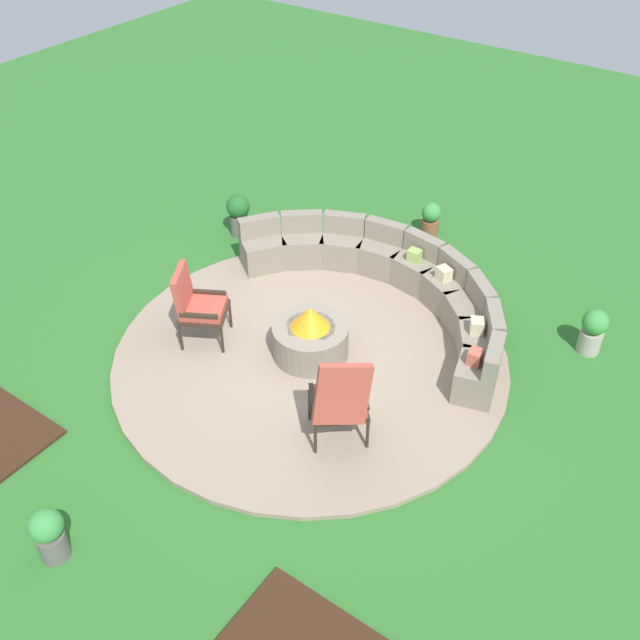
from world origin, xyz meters
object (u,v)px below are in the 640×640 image
object	(u,v)px
curved_stone_bench	(394,283)
potted_plant_2	(431,218)
potted_plant_1	(593,330)
potted_plant_3	(49,533)
lounge_chair_front_left	(197,303)
fire_pit	(310,336)
lounge_chair_front_right	(340,400)
potted_plant_0	(239,213)

from	to	relation	value
curved_stone_bench	potted_plant_2	distance (m)	1.90
potted_plant_1	potted_plant_3	xyz separation A→B (m)	(-3.05, -5.67, 0.00)
lounge_chair_front_left	potted_plant_1	bearing A→B (deg)	93.76
fire_pit	lounge_chair_front_right	bearing A→B (deg)	-41.87
fire_pit	potted_plant_2	bearing A→B (deg)	92.90
potted_plant_0	potted_plant_1	size ratio (longest dim) A/B	1.08
fire_pit	curved_stone_bench	bearing A→B (deg)	79.94
curved_stone_bench	lounge_chair_front_right	size ratio (longest dim) A/B	3.58
potted_plant_0	lounge_chair_front_right	bearing A→B (deg)	-36.15
lounge_chair_front_left	potted_plant_3	xyz separation A→B (m)	(0.98, -3.05, -0.27)
fire_pit	potted_plant_2	world-z (taller)	fire_pit
lounge_chair_front_right	potted_plant_1	xyz separation A→B (m)	(1.67, 3.02, -0.32)
lounge_chair_front_right	potted_plant_1	world-z (taller)	lounge_chair_front_right
potted_plant_0	potted_plant_2	bearing A→B (deg)	35.09
lounge_chair_front_right	potted_plant_0	xyz separation A→B (m)	(-3.60, 2.63, -0.27)
fire_pit	lounge_chair_front_right	size ratio (longest dim) A/B	0.78
curved_stone_bench	potted_plant_3	xyz separation A→B (m)	(-0.59, -5.10, -0.02)
curved_stone_bench	potted_plant_3	world-z (taller)	curved_stone_bench
fire_pit	potted_plant_3	distance (m)	3.61
lounge_chair_front_right	potted_plant_2	bearing A→B (deg)	63.13
potted_plant_2	lounge_chair_front_right	bearing A→B (deg)	-74.04
potted_plant_1	potted_plant_3	distance (m)	6.44
potted_plant_3	curved_stone_bench	bearing A→B (deg)	83.45
curved_stone_bench	potted_plant_2	xyz separation A→B (m)	(-0.44, 1.84, -0.07)
fire_pit	potted_plant_0	xyz separation A→B (m)	(-2.54, 1.68, 0.04)
curved_stone_bench	potted_plant_0	world-z (taller)	curved_stone_bench
lounge_chair_front_right	potted_plant_0	size ratio (longest dim) A/B	1.79
lounge_chair_front_left	potted_plant_0	size ratio (longest dim) A/B	1.54
potted_plant_1	potted_plant_2	xyz separation A→B (m)	(-2.90, 1.27, -0.05)
fire_pit	curved_stone_bench	xyz separation A→B (m)	(0.27, 1.50, 0.02)
potted_plant_1	potted_plant_2	world-z (taller)	potted_plant_1
lounge_chair_front_left	potted_plant_3	world-z (taller)	lounge_chair_front_left
fire_pit	potted_plant_0	world-z (taller)	fire_pit
potted_plant_2	potted_plant_0	bearing A→B (deg)	-144.91
fire_pit	lounge_chair_front_right	world-z (taller)	lounge_chair_front_right
lounge_chair_front_left	lounge_chair_front_right	xyz separation A→B (m)	(2.36, -0.40, 0.05)
curved_stone_bench	potted_plant_2	bearing A→B (deg)	103.31
potted_plant_2	potted_plant_3	world-z (taller)	potted_plant_3
lounge_chair_front_right	potted_plant_0	distance (m)	4.47
curved_stone_bench	potted_plant_1	world-z (taller)	curved_stone_bench
curved_stone_bench	potted_plant_1	distance (m)	2.53
potted_plant_0	potted_plant_2	world-z (taller)	potted_plant_0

